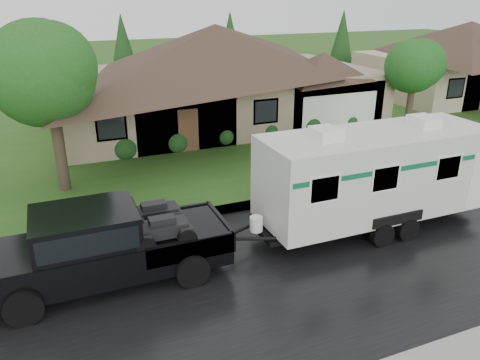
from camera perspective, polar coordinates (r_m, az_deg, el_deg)
name	(u,v)px	position (r m, az deg, el deg)	size (l,w,h in m)	color
ground	(301,228)	(16.03, 7.44, -5.88)	(140.00, 140.00, 0.00)	#28551A
road	(334,257)	(14.56, 11.33, -9.21)	(140.00, 8.00, 0.01)	black
curb	(272,201)	(17.77, 3.91, -2.56)	(140.00, 0.50, 0.15)	gray
lawn	(181,121)	(29.10, -7.24, 7.15)	(140.00, 26.00, 0.15)	#28551A
house_main	(222,63)	(28.00, -2.27, 14.07)	(19.44, 10.80, 6.90)	gray
house_neighbor	(471,51)	(39.91, 26.37, 13.88)	(15.12, 9.72, 6.45)	tan
tree_left_green	(48,73)	(18.68, -22.36, 11.97)	(3.97, 3.97, 6.56)	#382B1E
tree_right_green	(415,67)	(28.05, 20.53, 12.74)	(2.99, 2.99, 4.95)	#382B1E
shrub_row	(247,133)	(24.37, 0.90, 5.81)	(13.60, 1.00, 1.00)	#143814
pickup_truck	(100,244)	(13.15, -16.71, -7.48)	(6.60, 2.51, 2.20)	black
travel_trailer	(374,172)	(15.93, 16.07, 0.89)	(8.14, 2.86, 3.65)	silver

